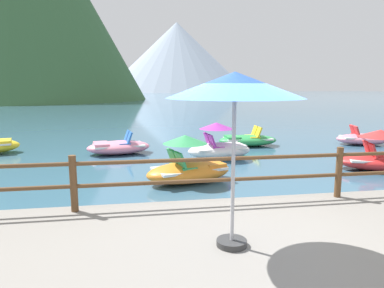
# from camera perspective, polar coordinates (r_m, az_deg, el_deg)

# --- Properties ---
(ground_plane) EXTENTS (200.00, 200.00, 0.00)m
(ground_plane) POSITION_cam_1_polar(r_m,az_deg,el_deg) (44.37, -7.56, 6.22)
(ground_plane) COLOR #38607A
(dock_railing) EXTENTS (23.92, 0.12, 0.95)m
(dock_railing) POSITION_cam_1_polar(r_m,az_deg,el_deg) (6.17, 3.66, -4.53)
(dock_railing) COLOR brown
(dock_railing) RESTS_ON promenade_dock
(beach_umbrella) EXTENTS (1.70, 1.70, 2.24)m
(beach_umbrella) POSITION_cam_1_polar(r_m,az_deg,el_deg) (4.34, 6.97, 9.07)
(beach_umbrella) COLOR #B2B2B7
(beach_umbrella) RESTS_ON promenade_dock
(pedal_boat_1) EXTENTS (2.45, 1.26, 0.81)m
(pedal_boat_1) POSITION_cam_1_polar(r_m,az_deg,el_deg) (14.67, 9.02, 0.64)
(pedal_boat_1) COLOR green
(pedal_boat_1) RESTS_ON ground
(pedal_boat_2) EXTENTS (2.32, 1.46, 1.24)m
(pedal_boat_2) POSITION_cam_1_polar(r_m,az_deg,el_deg) (12.02, 4.42, -0.38)
(pedal_boat_2) COLOR white
(pedal_boat_2) RESTS_ON ground
(pedal_boat_3) EXTENTS (2.85, 2.00, 1.20)m
(pedal_boat_3) POSITION_cam_1_polar(r_m,az_deg,el_deg) (11.77, 28.61, -1.91)
(pedal_boat_3) COLOR red
(pedal_boat_3) RESTS_ON ground
(pedal_boat_4) EXTENTS (2.34, 1.63, 0.81)m
(pedal_boat_4) POSITION_cam_1_polar(r_m,az_deg,el_deg) (16.49, 26.02, 0.77)
(pedal_boat_4) COLOR pink
(pedal_boat_4) RESTS_ON ground
(pedal_boat_5) EXTENTS (2.55, 1.82, 1.24)m
(pedal_boat_5) POSITION_cam_1_polar(r_m,az_deg,el_deg) (9.06, -0.50, -3.70)
(pedal_boat_5) COLOR orange
(pedal_boat_5) RESTS_ON ground
(pedal_boat_6) EXTENTS (2.47, 1.70, 0.83)m
(pedal_boat_6) POSITION_cam_1_polar(r_m,az_deg,el_deg) (13.10, -11.89, -0.46)
(pedal_boat_6) COLOR pink
(pedal_boat_6) RESTS_ON ground
(distant_peak) EXTENTS (57.95, 57.95, 27.12)m
(distant_peak) POSITION_cam_1_polar(r_m,az_deg,el_deg) (144.21, -2.48, 13.90)
(distant_peak) COLOR #93A3B7
(distant_peak) RESTS_ON ground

